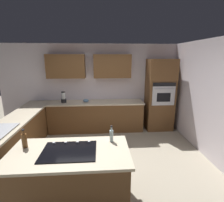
{
  "coord_description": "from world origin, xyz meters",
  "views": [
    {
      "loc": [
        -0.04,
        3.27,
        2.2
      ],
      "look_at": [
        -0.33,
        -0.98,
        1.11
      ],
      "focal_mm": 27.39,
      "sensor_mm": 36.0,
      "label": 1
    }
  ],
  "objects_px": {
    "mixing_bowl": "(86,101)",
    "second_bottle": "(111,135)",
    "oil_bottle": "(24,140)",
    "cooktop": "(69,151)",
    "blender": "(64,98)",
    "wall_oven": "(160,95)"
  },
  "relations": [
    {
      "from": "blender",
      "to": "mixing_bowl",
      "type": "relative_size",
      "value": 1.93
    },
    {
      "from": "second_bottle",
      "to": "wall_oven",
      "type": "bearing_deg",
      "value": -123.29
    },
    {
      "from": "blender",
      "to": "cooktop",
      "type": "bearing_deg",
      "value": 102.73
    },
    {
      "from": "wall_oven",
      "to": "blender",
      "type": "bearing_deg",
      "value": -0.18
    },
    {
      "from": "wall_oven",
      "to": "oil_bottle",
      "type": "xyz_separation_m",
      "value": [
        2.94,
        2.61,
        -0.06
      ]
    },
    {
      "from": "wall_oven",
      "to": "mixing_bowl",
      "type": "xyz_separation_m",
      "value": [
        2.25,
        -0.01,
        -0.13
      ]
    },
    {
      "from": "oil_bottle",
      "to": "wall_oven",
      "type": "bearing_deg",
      "value": -138.47
    },
    {
      "from": "blender",
      "to": "oil_bottle",
      "type": "height_order",
      "value": "blender"
    },
    {
      "from": "second_bottle",
      "to": "cooktop",
      "type": "bearing_deg",
      "value": 22.43
    },
    {
      "from": "blender",
      "to": "second_bottle",
      "type": "distance_m",
      "value": 2.81
    },
    {
      "from": "cooktop",
      "to": "oil_bottle",
      "type": "relative_size",
      "value": 2.61
    },
    {
      "from": "blender",
      "to": "mixing_bowl",
      "type": "height_order",
      "value": "blender"
    },
    {
      "from": "blender",
      "to": "wall_oven",
      "type": "bearing_deg",
      "value": 179.82
    },
    {
      "from": "mixing_bowl",
      "to": "oil_bottle",
      "type": "bearing_deg",
      "value": 75.13
    },
    {
      "from": "wall_oven",
      "to": "cooktop",
      "type": "distance_m",
      "value": 3.59
    },
    {
      "from": "wall_oven",
      "to": "second_bottle",
      "type": "bearing_deg",
      "value": 56.71
    },
    {
      "from": "mixing_bowl",
      "to": "cooktop",
      "type": "bearing_deg",
      "value": 89.54
    },
    {
      "from": "wall_oven",
      "to": "oil_bottle",
      "type": "distance_m",
      "value": 3.93
    },
    {
      "from": "oil_bottle",
      "to": "second_bottle",
      "type": "height_order",
      "value": "oil_bottle"
    },
    {
      "from": "cooktop",
      "to": "oil_bottle",
      "type": "bearing_deg",
      "value": -13.49
    },
    {
      "from": "mixing_bowl",
      "to": "second_bottle",
      "type": "distance_m",
      "value": 2.59
    },
    {
      "from": "cooktop",
      "to": "blender",
      "type": "xyz_separation_m",
      "value": [
        0.63,
        -2.78,
        0.13
      ]
    }
  ]
}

